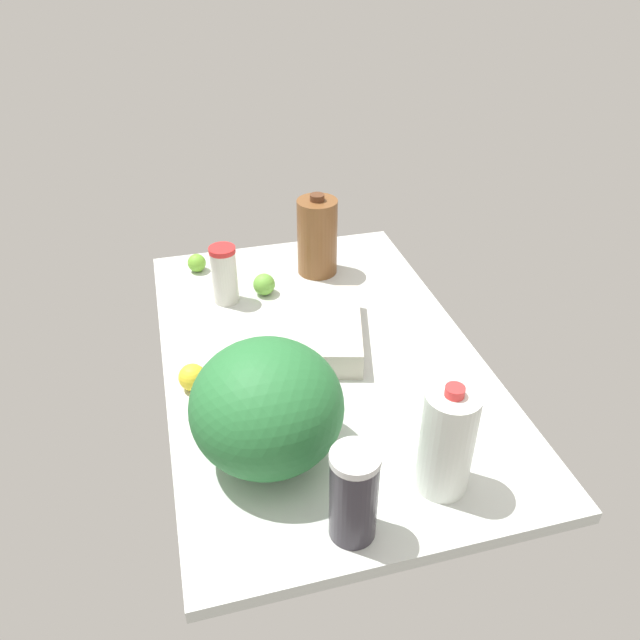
# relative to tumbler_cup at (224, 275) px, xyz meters

# --- Properties ---
(countertop) EXTENTS (1.20, 0.76, 0.03)m
(countertop) POSITION_rel_tumbler_cup_xyz_m (-0.30, -0.19, -0.10)
(countertop) COLOR silver
(countertop) RESTS_ON ground
(tumbler_cup) EXTENTS (0.07, 0.07, 0.17)m
(tumbler_cup) POSITION_rel_tumbler_cup_xyz_m (0.00, 0.00, 0.00)
(tumbler_cup) COLOR silver
(tumbler_cup) RESTS_ON countertop
(shaker_bottle) EXTENTS (0.09, 0.09, 0.19)m
(shaker_bottle) POSITION_rel_tumbler_cup_xyz_m (-0.82, -0.11, 0.01)
(shaker_bottle) COLOR #332F38
(shaker_bottle) RESTS_ON countertop
(egg_carton) EXTENTS (0.33, 0.19, 0.07)m
(egg_carton) POSITION_rel_tumbler_cup_xyz_m (-0.26, -0.25, -0.05)
(egg_carton) COLOR beige
(egg_carton) RESTS_ON countertop
(milk_jug) EXTENTS (0.10, 0.10, 0.24)m
(milk_jug) POSITION_rel_tumbler_cup_xyz_m (-0.76, -0.31, 0.03)
(milk_jug) COLOR white
(milk_jug) RESTS_ON countertop
(watermelon) EXTENTS (0.30, 0.30, 0.26)m
(watermelon) POSITION_rel_tumbler_cup_xyz_m (-0.60, -0.01, 0.05)
(watermelon) COLOR #2A7338
(watermelon) RESTS_ON countertop
(chocolate_milk_jug) EXTENTS (0.12, 0.12, 0.25)m
(chocolate_milk_jug) POSITION_rel_tumbler_cup_xyz_m (0.10, -0.29, 0.03)
(chocolate_milk_jug) COLOR brown
(chocolate_milk_jug) RESTS_ON countertop
(lime_loose) EXTENTS (0.06, 0.06, 0.06)m
(lime_loose) POSITION_rel_tumbler_cup_xyz_m (-0.34, 0.03, -0.05)
(lime_loose) COLOR #6AB83F
(lime_loose) RESTS_ON countertop
(lime_near_front) EXTENTS (0.06, 0.06, 0.06)m
(lime_near_front) POSITION_rel_tumbler_cup_xyz_m (0.01, -0.11, -0.05)
(lime_near_front) COLOR #6AAD3D
(lime_near_front) RESTS_ON countertop
(lime_beside_bowl) EXTENTS (0.05, 0.05, 0.05)m
(lime_beside_bowl) POSITION_rel_tumbler_cup_xyz_m (0.19, 0.06, -0.06)
(lime_beside_bowl) COLOR #6FB233
(lime_beside_bowl) RESTS_ON countertop
(lemon_far_back) EXTENTS (0.06, 0.06, 0.06)m
(lemon_far_back) POSITION_rel_tumbler_cup_xyz_m (-0.35, 0.12, -0.05)
(lemon_far_back) COLOR yellow
(lemon_far_back) RESTS_ON countertop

